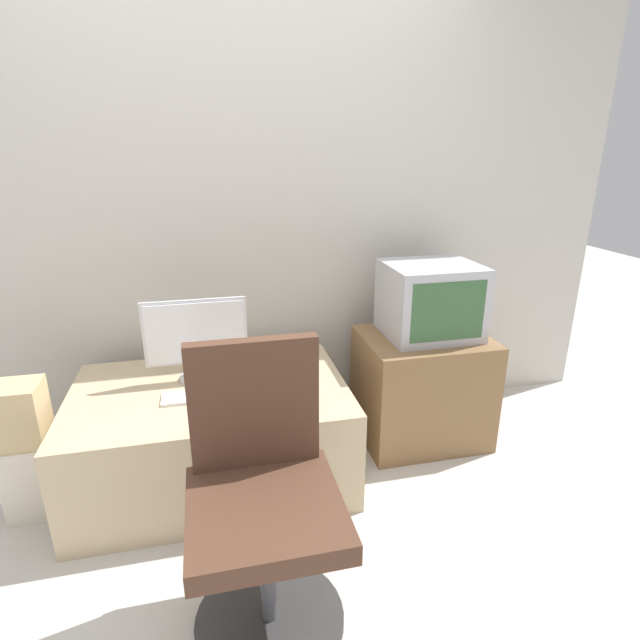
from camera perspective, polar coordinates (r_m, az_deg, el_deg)
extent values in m
plane|color=beige|center=(2.05, -5.36, -29.32)|extent=(12.00, 12.00, 0.00)
cube|color=beige|center=(2.69, -10.35, 13.98)|extent=(4.40, 0.05, 2.60)
cube|color=#CCB289|center=(2.49, -12.11, -12.55)|extent=(1.25, 0.82, 0.48)
cube|color=olive|center=(2.79, 11.52, -7.51)|extent=(0.65, 0.52, 0.59)
cylinder|color=silver|center=(2.47, -13.61, -6.36)|extent=(0.18, 0.18, 0.02)
cylinder|color=silver|center=(2.45, -13.70, -5.32)|extent=(0.09, 0.09, 0.08)
cube|color=silver|center=(2.38, -14.04, -1.30)|extent=(0.47, 0.01, 0.31)
cube|color=silver|center=(2.38, -14.04, -1.35)|extent=(0.45, 0.02, 0.28)
cube|color=white|center=(2.30, -13.24, -8.40)|extent=(0.35, 0.12, 0.01)
ellipsoid|color=black|center=(2.32, -6.78, -7.44)|extent=(0.07, 0.04, 0.04)
cube|color=#B7B7BC|center=(2.64, 12.48, 2.26)|extent=(0.47, 0.41, 0.38)
cube|color=#335B33|center=(2.47, 14.42, 0.95)|extent=(0.38, 0.01, 0.30)
cylinder|color=#333333|center=(1.98, -5.73, -30.86)|extent=(0.50, 0.50, 0.03)
cylinder|color=#4C4C51|center=(1.82, -5.97, -26.54)|extent=(0.05, 0.05, 0.40)
cube|color=#513323|center=(1.66, -6.27, -20.93)|extent=(0.48, 0.48, 0.07)
cube|color=#513323|center=(1.69, -7.52, -9.44)|extent=(0.43, 0.05, 0.46)
cube|color=beige|center=(2.60, -29.91, -15.18)|extent=(0.21, 0.21, 0.35)
cube|color=#D1B27F|center=(2.45, -31.09, -9.17)|extent=(0.19, 0.19, 0.26)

